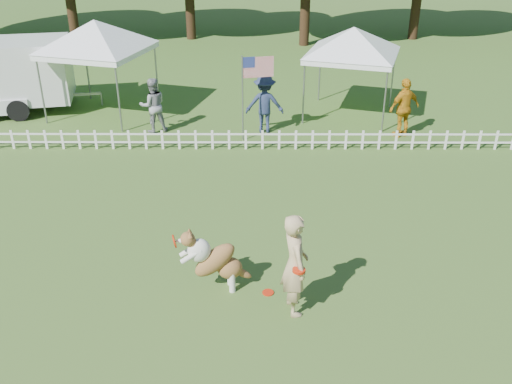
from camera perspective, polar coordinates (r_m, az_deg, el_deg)
ground at (r=11.13m, az=-3.03°, el=-9.77°), size 120.00×120.00×0.00m
picket_fence at (r=17.13m, az=-1.87°, el=5.24°), size 22.00×0.08×0.60m
handler at (r=10.09m, az=3.91°, el=-7.24°), size 0.62×0.80×1.97m
dog at (r=10.77m, az=-4.03°, el=-6.80°), size 1.36×0.68×1.35m
frisbee_on_turf at (r=11.04m, az=1.21°, el=-10.02°), size 0.29×0.29×0.02m
canopy_tent_left at (r=20.47m, az=-15.34°, el=11.74°), size 3.78×3.78×3.16m
canopy_tent_right at (r=19.95m, az=9.46°, el=11.63°), size 3.57×3.57×2.95m
cargo_trailer at (r=22.02m, az=-24.06°, el=10.53°), size 6.07×3.57×2.51m
flag_pole at (r=17.45m, az=-1.35°, el=9.25°), size 1.02×0.33×2.65m
spectator_a at (r=18.61m, az=-10.26°, el=8.52°), size 1.02×0.90×1.76m
spectator_b at (r=18.30m, az=0.86°, el=8.83°), size 1.22×0.72×1.87m
spectator_c at (r=18.50m, az=14.60°, el=8.14°), size 1.18×0.89×1.87m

